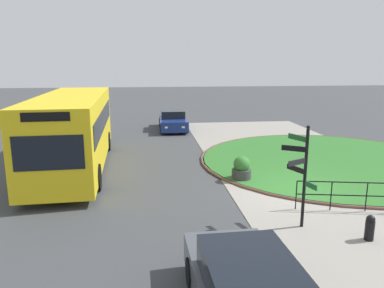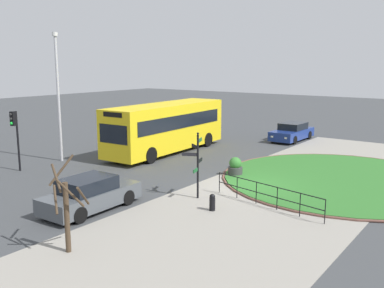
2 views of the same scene
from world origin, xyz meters
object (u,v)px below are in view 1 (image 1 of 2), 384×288
planter_near_signpost (242,170)px  bollard_foreground (370,228)px  signpost_directional (302,170)px  bus_yellow (73,130)px  car_far_lane (173,120)px

planter_near_signpost → bollard_foreground: bearing=-158.8°
signpost_directional → bus_yellow: bearing=46.8°
signpost_directional → car_far_lane: signpost_directional is taller
car_far_lane → bollard_foreground: bearing=13.8°
planter_near_signpost → signpost_directional: bearing=-172.3°
car_far_lane → signpost_directional: bearing=9.5°
planter_near_signpost → bus_yellow: bearing=68.7°
bollard_foreground → signpost_directional: bearing=55.1°
signpost_directional → bus_yellow: bus_yellow is taller
bollard_foreground → bus_yellow: bus_yellow is taller
bus_yellow → car_far_lane: (9.23, -5.01, -1.10)m
signpost_directional → car_far_lane: bearing=8.7°
bus_yellow → planter_near_signpost: (-2.70, -6.92, -1.29)m
signpost_directional → car_far_lane: size_ratio=0.65×
bus_yellow → planter_near_signpost: bus_yellow is taller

